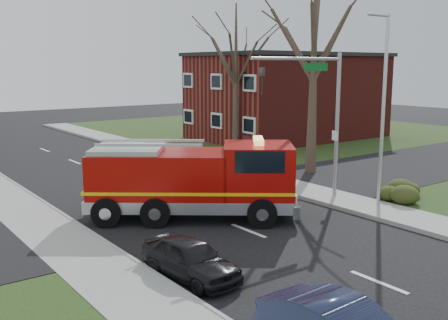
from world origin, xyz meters
TOP-DOWN VIEW (x-y plane):
  - ground at (0.00, 0.00)m, footprint 120.00×120.00m
  - sidewalk_right at (6.20, 0.00)m, footprint 2.40×80.00m
  - sidewalk_left at (-6.20, 0.00)m, footprint 2.40×80.00m
  - brick_building at (19.00, 18.00)m, footprint 15.40×10.40m
  - health_center_sign at (10.50, 12.50)m, footprint 0.12×2.00m
  - hedge_corner at (9.00, -1.00)m, footprint 2.80×2.00m
  - bare_tree_near at (9.50, 6.00)m, footprint 6.00×6.00m
  - bare_tree_far at (11.00, 15.00)m, footprint 5.25×5.25m
  - traffic_signal_mast at (5.21, 1.50)m, footprint 5.29×0.18m
  - streetlight_pole at (7.14, -0.50)m, footprint 1.48×0.16m
  - fire_engine at (-0.65, 2.71)m, footprint 8.27×7.25m
  - parked_car_maroon at (-4.20, -2.42)m, footprint 1.74×3.68m

SIDE VIEW (x-z plane):
  - ground at x=0.00m, z-range 0.00..0.00m
  - sidewalk_right at x=6.20m, z-range 0.00..0.15m
  - sidewalk_left at x=-6.20m, z-range 0.00..0.15m
  - hedge_corner at x=9.00m, z-range 0.13..1.03m
  - parked_car_maroon at x=-4.20m, z-range 0.00..1.21m
  - health_center_sign at x=10.50m, z-range 0.18..1.58m
  - fire_engine at x=-0.65m, z-range -0.16..3.18m
  - brick_building at x=19.00m, z-range 0.03..7.28m
  - streetlight_pole at x=7.14m, z-range 0.35..8.75m
  - traffic_signal_mast at x=5.21m, z-range 1.31..8.11m
  - bare_tree_far at x=11.00m, z-range 1.24..11.74m
  - bare_tree_near at x=9.50m, z-range 1.41..13.41m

